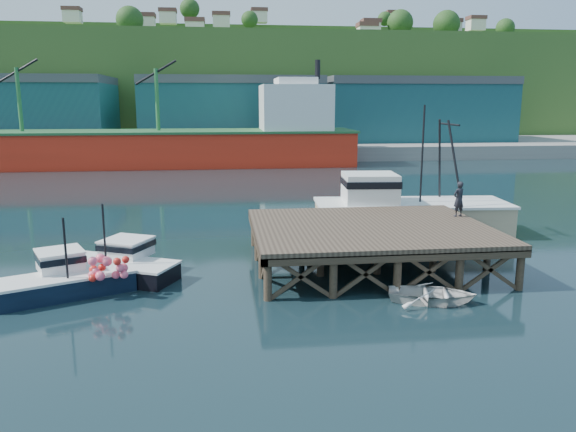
{
  "coord_description": "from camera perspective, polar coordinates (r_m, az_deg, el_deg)",
  "views": [
    {
      "loc": [
        -2.09,
        -27.48,
        8.37
      ],
      "look_at": [
        1.49,
        2.0,
        2.29
      ],
      "focal_mm": 35.0,
      "sensor_mm": 36.0,
      "label": 1
    }
  ],
  "objects": [
    {
      "name": "warehouse_left",
      "position": [
        98.18,
        -26.87,
        9.25
      ],
      "size": [
        32.0,
        16.0,
        9.0
      ],
      "primitive_type": "cube",
      "color": "#1A5858",
      "rests_on": "far_quay"
    },
    {
      "name": "hillside",
      "position": [
        127.52,
        -6.12,
        12.69
      ],
      "size": [
        220.0,
        50.0,
        22.0
      ],
      "primitive_type": "cube",
      "color": "#2D511E",
      "rests_on": "ground"
    },
    {
      "name": "warehouse_mid",
      "position": [
        92.52,
        -5.71,
        10.35
      ],
      "size": [
        28.0,
        16.0,
        9.0
      ],
      "primitive_type": "cube",
      "color": "#1A5858",
      "rests_on": "far_quay"
    },
    {
      "name": "ground",
      "position": [
        28.8,
        -2.47,
        -5.34
      ],
      "size": [
        300.0,
        300.0,
        0.0
      ],
      "primitive_type": "plane",
      "color": "black",
      "rests_on": "ground"
    },
    {
      "name": "trawler",
      "position": [
        36.58,
        12.03,
        0.77
      ],
      "size": [
        12.5,
        5.29,
        8.17
      ],
      "rotation": [
        0.0,
        0.0,
        -0.08
      ],
      "color": "#D2B488",
      "rests_on": "ground"
    },
    {
      "name": "boat_black",
      "position": [
        28.39,
        -16.91,
        -4.64
      ],
      "size": [
        6.46,
        5.4,
        3.76
      ],
      "rotation": [
        0.0,
        0.0,
        -0.44
      ],
      "color": "black",
      "rests_on": "ground"
    },
    {
      "name": "wharf",
      "position": [
        29.04,
        8.41,
        -1.35
      ],
      "size": [
        12.0,
        10.0,
        2.62
      ],
      "color": "brown",
      "rests_on": "ground"
    },
    {
      "name": "warehouse_right",
      "position": [
        97.9,
        12.43,
        10.21
      ],
      "size": [
        30.0,
        16.0,
        9.0
      ],
      "primitive_type": "cube",
      "color": "#1A5858",
      "rests_on": "far_quay"
    },
    {
      "name": "dinghy",
      "position": [
        24.71,
        14.41,
        -7.68
      ],
      "size": [
        4.24,
        3.54,
        0.76
      ],
      "primitive_type": "imported",
      "rotation": [
        0.0,
        0.0,
        1.28
      ],
      "color": "silver",
      "rests_on": "ground"
    },
    {
      "name": "dockworker",
      "position": [
        32.26,
        16.95,
        1.66
      ],
      "size": [
        0.83,
        0.7,
        1.95
      ],
      "primitive_type": "imported",
      "rotation": [
        0.0,
        0.0,
        3.52
      ],
      "color": "black",
      "rests_on": "wharf"
    },
    {
      "name": "boat_navy",
      "position": [
        26.78,
        -21.76,
        -5.88
      ],
      "size": [
        6.07,
        4.35,
        3.58
      ],
      "rotation": [
        0.0,
        0.0,
        0.43
      ],
      "color": "black",
      "rests_on": "ground"
    },
    {
      "name": "cargo_ship",
      "position": [
        75.91,
        -11.81,
        7.51
      ],
      "size": [
        55.5,
        10.0,
        13.75
      ],
      "color": "red",
      "rests_on": "ground"
    },
    {
      "name": "far_quay",
      "position": [
        97.78,
        -5.71,
        7.19
      ],
      "size": [
        160.0,
        40.0,
        2.0
      ],
      "primitive_type": "cube",
      "color": "gray",
      "rests_on": "ground"
    }
  ]
}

